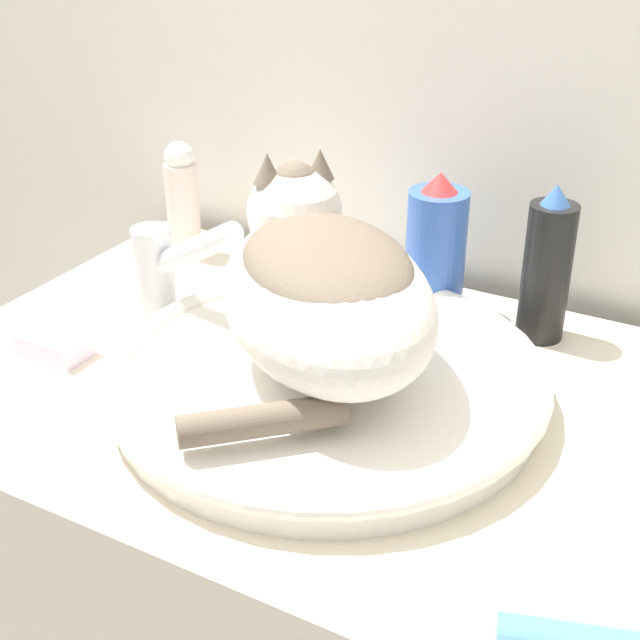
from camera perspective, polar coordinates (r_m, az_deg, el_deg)
sink_basin at (r=0.85m, az=0.41°, el=-3.76°), size 0.42×0.42×0.04m
cat at (r=0.82m, az=0.14°, el=2.34°), size 0.33×0.35×0.17m
faucet at (r=0.98m, az=-9.89°, el=3.25°), size 0.16×0.06×0.15m
hairspray_can_black at (r=0.96m, az=14.31°, el=3.19°), size 0.05×0.05×0.17m
spray_bottle_trigger at (r=1.00m, az=7.42°, el=4.51°), size 0.07×0.07×0.17m
deodorant_stick at (r=1.16m, az=-8.80°, el=7.70°), size 0.04×0.04×0.15m
soap_bar at (r=0.97m, az=-16.57°, el=-1.54°), size 0.07×0.05×0.02m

